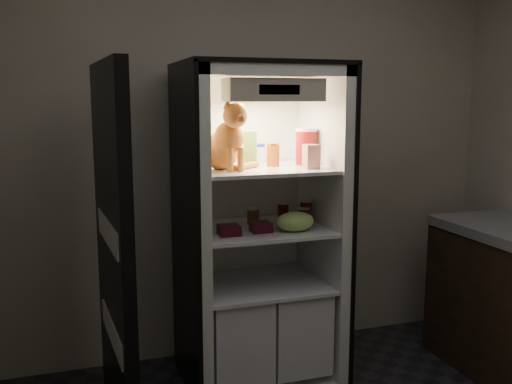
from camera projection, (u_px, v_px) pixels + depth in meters
The scene contains 16 objects.
room_shell at pixel (385, 115), 1.95m from camera, with size 3.60×3.60×3.60m.
refrigerator at pixel (257, 249), 3.38m from camera, with size 0.90×0.72×1.88m.
fridge_door at pixel (114, 256), 2.78m from camera, with size 0.11×0.87×1.85m.
tabby_cat at pixel (225, 143), 3.10m from camera, with size 0.36×0.39×0.40m.
parmesan_shaker at pixel (250, 149), 3.27m from camera, with size 0.08×0.08×0.20m.
mayo_tub at pixel (258, 154), 3.41m from camera, with size 0.09×0.09×0.12m.
salsa_jar at pixel (273, 155), 3.28m from camera, with size 0.08×0.08×0.13m.
pepper_jar at pixel (306, 147), 3.35m from camera, with size 0.13×0.13×0.21m.
cream_carton at pixel (311, 157), 3.17m from camera, with size 0.08×0.08×0.13m, color beige.
soda_can_a at pixel (283, 213), 3.40m from camera, with size 0.06×0.06×0.12m.
soda_can_b at pixel (306, 212), 3.42m from camera, with size 0.07×0.07×0.13m.
soda_can_c at pixel (304, 218), 3.26m from camera, with size 0.06×0.06×0.12m.
condiment_jar at pixel (253, 216), 3.37m from camera, with size 0.07×0.07×0.10m.
grape_bag at pixel (295, 221), 3.19m from camera, with size 0.22×0.16×0.11m, color #A0D463.
berry_box_left at pixel (229, 230), 3.10m from camera, with size 0.11×0.11×0.06m, color #4D0C19.
berry_box_right at pixel (261, 227), 3.18m from camera, with size 0.11×0.11×0.05m, color #4D0C19.
Camera 1 is at (-1.04, -1.72, 1.67)m, focal length 40.00 mm.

